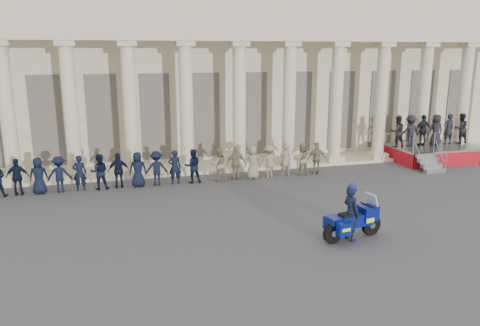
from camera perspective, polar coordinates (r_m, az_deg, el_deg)
name	(u,v)px	position (r m, az deg, el deg)	size (l,w,h in m)	color
ground	(263,229)	(15.94, 2.84, -8.01)	(90.00, 90.00, 0.00)	#3D3D40
building	(190,73)	(29.23, -6.09, 10.85)	(40.00, 12.50, 9.00)	#C4B793
officer_rank	(149,169)	(21.01, -11.09, -0.69)	(16.76, 0.59, 1.56)	black
reviewing_stand	(428,136)	(27.24, 21.94, 3.12)	(4.82, 3.96, 2.50)	gray
motorcycle	(353,221)	(15.32, 13.66, -6.83)	(2.20, 1.07, 1.42)	black
rider	(351,212)	(15.14, 13.38, -5.81)	(0.55, 0.72, 1.87)	black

